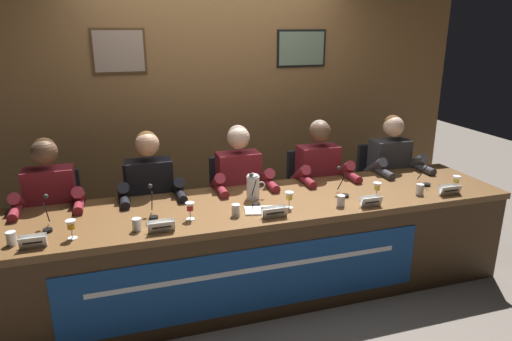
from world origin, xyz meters
TOP-DOWN VIEW (x-y plane):
  - ground_plane at (0.00, 0.00)m, footprint 12.00×12.00m
  - wall_back_panelled at (0.00, 1.33)m, footprint 5.21×0.14m
  - conference_table at (-0.00, -0.12)m, footprint 4.01×0.87m
  - chair_far_left at (-1.49, 0.62)m, footprint 0.44×0.45m
  - panelist_far_left at (-1.49, 0.42)m, footprint 0.51×0.48m
  - nameplate_far_left at (-1.51, -0.31)m, footprint 0.16×0.06m
  - juice_glass_far_left at (-1.29, -0.25)m, footprint 0.06×0.06m
  - water_cup_far_left at (-1.64, -0.23)m, footprint 0.06×0.06m
  - microphone_far_left at (-1.45, -0.06)m, footprint 0.06×0.17m
  - chair_left at (-0.74, 0.62)m, footprint 0.44×0.45m
  - panelist_left at (-0.74, 0.42)m, footprint 0.51×0.48m
  - nameplate_left at (-0.75, -0.32)m, footprint 0.17×0.06m
  - juice_glass_left at (-0.53, -0.18)m, footprint 0.06×0.06m
  - water_cup_left at (-0.90, -0.25)m, footprint 0.06×0.06m
  - microphone_left at (-0.77, -0.05)m, footprint 0.06×0.17m
  - chair_center at (0.00, 0.62)m, footprint 0.44×0.45m
  - panelist_center at (0.00, 0.42)m, footprint 0.51×0.48m
  - nameplate_center at (0.03, -0.32)m, footprint 0.18×0.06m
  - juice_glass_center at (0.19, -0.19)m, footprint 0.06×0.06m
  - water_cup_center at (-0.22, -0.21)m, footprint 0.06×0.06m
  - microphone_center at (-0.02, -0.03)m, footprint 0.06×0.17m
  - chair_right at (0.74, 0.62)m, footprint 0.44×0.45m
  - panelist_right at (0.74, 0.42)m, footprint 0.51×0.48m
  - nameplate_right at (0.78, -0.34)m, footprint 0.16×0.06m
  - juice_glass_right at (0.92, -0.20)m, footprint 0.06×0.06m
  - water_cup_right at (0.57, -0.27)m, footprint 0.06×0.06m
  - microphone_right at (0.70, -0.07)m, footprint 0.06×0.17m
  - chair_far_right at (1.49, 0.62)m, footprint 0.44×0.45m
  - panelist_far_right at (1.49, 0.42)m, footprint 0.51×0.48m
  - nameplate_far_right at (1.51, -0.31)m, footprint 0.18×0.06m
  - juice_glass_far_right at (1.62, -0.25)m, footprint 0.06×0.06m
  - water_cup_far_right at (1.29, -0.24)m, footprint 0.06×0.06m
  - microphone_far_right at (1.47, -0.04)m, footprint 0.06×0.17m
  - water_pitcher_central at (0.00, 0.08)m, footprint 0.15×0.10m
  - document_stack_center at (-0.03, -0.19)m, footprint 0.24×0.19m

SIDE VIEW (x-z plane):
  - ground_plane at x=0.00m, z-range 0.00..0.00m
  - chair_far_left at x=-1.49m, z-range -0.01..0.91m
  - chair_left at x=-0.74m, z-range -0.01..0.91m
  - chair_center at x=0.00m, z-range -0.01..0.91m
  - chair_right at x=0.74m, z-range -0.01..0.91m
  - chair_far_right at x=1.49m, z-range -0.01..0.91m
  - conference_table at x=0.00m, z-range 0.15..0.90m
  - panelist_far_left at x=-1.49m, z-range 0.11..1.35m
  - panelist_left at x=-0.74m, z-range 0.11..1.35m
  - panelist_center at x=0.00m, z-range 0.11..1.35m
  - panelist_right at x=0.74m, z-range 0.11..1.35m
  - panelist_far_right at x=1.49m, z-range 0.11..1.35m
  - document_stack_center at x=-0.03m, z-range 0.75..0.77m
  - water_cup_far_left at x=-1.64m, z-range 0.75..0.83m
  - water_cup_left at x=-0.90m, z-range 0.75..0.83m
  - water_cup_center at x=-0.22m, z-range 0.75..0.83m
  - water_cup_right at x=0.57m, z-range 0.75..0.83m
  - water_cup_far_right at x=1.29m, z-range 0.75..0.83m
  - nameplate_center at x=0.03m, z-range 0.75..0.83m
  - nameplate_far_left at x=-1.51m, z-range 0.75..0.83m
  - nameplate_left at x=-0.75m, z-range 0.75..0.83m
  - nameplate_right at x=0.78m, z-range 0.75..0.83m
  - nameplate_far_right at x=1.51m, z-range 0.75..0.83m
  - microphone_far_left at x=-1.45m, z-range 0.72..0.94m
  - microphone_left at x=-0.77m, z-range 0.72..0.94m
  - microphone_center at x=-0.02m, z-range 0.72..0.94m
  - microphone_right at x=0.70m, z-range 0.72..0.94m
  - microphone_far_right at x=1.47m, z-range 0.72..0.94m
  - juice_glass_far_left at x=-1.29m, z-range 0.78..0.90m
  - juice_glass_left at x=-0.53m, z-range 0.78..0.90m
  - juice_glass_center at x=0.19m, z-range 0.78..0.90m
  - juice_glass_right at x=0.92m, z-range 0.78..0.90m
  - juice_glass_far_right at x=1.62m, z-range 0.78..0.90m
  - water_pitcher_central at x=0.00m, z-range 0.74..0.95m
  - wall_back_panelled at x=0.00m, z-range 0.00..2.60m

